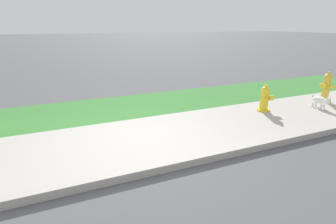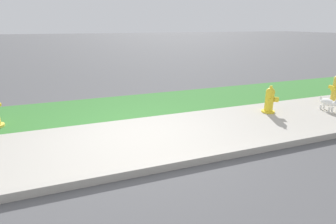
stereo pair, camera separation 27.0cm
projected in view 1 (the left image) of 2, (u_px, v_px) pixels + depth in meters
ground_plane at (133, 141)px, 4.75m from camera, size 120.00×120.00×0.00m
sidewalk_pavement at (133, 140)px, 4.75m from camera, size 18.00×2.16×0.01m
grass_verge at (110, 108)px, 6.58m from camera, size 18.00×2.05×0.01m
street_curb at (156, 168)px, 3.72m from camera, size 18.00×0.16×0.12m
fire_hydrant_across_street at (326, 87)px, 7.04m from camera, size 0.35×0.38×0.81m
fire_hydrant_far_end at (265, 99)px, 6.29m from camera, size 0.35×0.37×0.65m
small_white_dog at (321, 100)px, 6.49m from camera, size 0.20×0.54×0.37m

